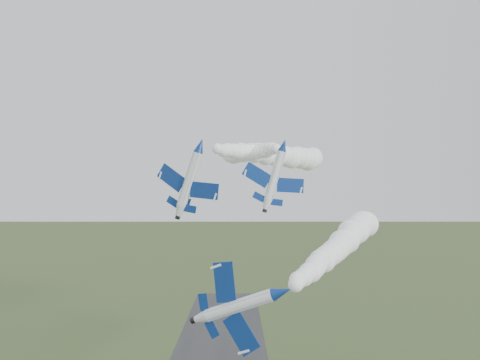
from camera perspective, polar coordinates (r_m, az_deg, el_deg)
The scene contains 6 objects.
jet_lead at distance 58.31m, azimuth 4.50°, elevation -11.82°, with size 6.81×12.10×9.71m.
smoke_trail_jet_lead at distance 89.84m, azimuth 10.56°, elevation -6.86°, with size 5.41×60.21×5.41m, color white, non-canonical shape.
jet_pair_left at distance 84.73m, azimuth -4.28°, elevation 3.72°, with size 10.71×12.99×4.51m.
smoke_trail_jet_pair_left at distance 118.69m, azimuth 3.79°, elevation 2.63°, with size 5.84×67.38×5.84m, color white, non-canonical shape.
jet_pair_right at distance 85.55m, azimuth 4.69°, elevation 3.70°, with size 9.89×12.16×3.83m.
smoke_trail_jet_pair_right at distance 124.53m, azimuth 0.77°, elevation 3.01°, with size 5.48×73.73×5.48m, color white, non-canonical shape.
Camera 1 is at (4.57, -64.60, 38.69)m, focal length 40.00 mm.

